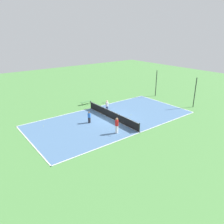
{
  "coord_description": "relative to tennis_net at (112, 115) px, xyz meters",
  "views": [
    {
      "loc": [
        19.41,
        -15.03,
        10.18
      ],
      "look_at": [
        0.0,
        0.0,
        0.9
      ],
      "focal_mm": 35.0,
      "sensor_mm": 36.0,
      "label": 1
    }
  ],
  "objects": [
    {
      "name": "ground_plane",
      "position": [
        0.0,
        0.0,
        -0.55
      ],
      "size": [
        80.0,
        80.0,
        0.0
      ],
      "primitive_type": "plane",
      "color": "#518E47"
    },
    {
      "name": "court_surface",
      "position": [
        0.0,
        0.0,
        -0.54
      ],
      "size": [
        9.71,
        19.84,
        0.02
      ],
      "color": "#4C729E",
      "rests_on": "ground_plane"
    },
    {
      "name": "tennis_net",
      "position": [
        0.0,
        0.0,
        0.0
      ],
      "size": [
        9.51,
        0.1,
        1.04
      ],
      "color": "black",
      "rests_on": "court_surface"
    },
    {
      "name": "bench",
      "position": [
        -6.66,
        0.4,
        -0.16
      ],
      "size": [
        0.36,
        1.67,
        0.45
      ],
      "rotation": [
        0.0,
        0.0,
        1.57
      ],
      "color": "#4C8C4C",
      "rests_on": "ground_plane"
    },
    {
      "name": "player_coach_red",
      "position": [
        3.42,
        -2.01,
        0.46
      ],
      "size": [
        0.98,
        0.74,
        1.72
      ],
      "rotation": [
        0.0,
        0.0,
        0.51
      ],
      "color": "white",
      "rests_on": "court_surface"
    },
    {
      "name": "player_near_white",
      "position": [
        -2.32,
        0.95,
        0.37
      ],
      "size": [
        0.88,
        0.9,
        1.58
      ],
      "rotation": [
        0.0,
        0.0,
        3.95
      ],
      "color": "navy",
      "rests_on": "court_surface"
    },
    {
      "name": "player_near_blue",
      "position": [
        -0.68,
        -2.81,
        0.23
      ],
      "size": [
        0.49,
        0.49,
        1.36
      ],
      "rotation": [
        0.0,
        0.0,
        5.26
      ],
      "color": "black",
      "rests_on": "court_surface"
    },
    {
      "name": "tennis_ball_left_sideline",
      "position": [
        -2.97,
        -7.43,
        -0.49
      ],
      "size": [
        0.07,
        0.07,
        0.07
      ],
      "primitive_type": "sphere",
      "color": "#CCE033",
      "rests_on": "court_surface"
    },
    {
      "name": "tennis_ball_midcourt",
      "position": [
        -2.66,
        0.27,
        -0.49
      ],
      "size": [
        0.07,
        0.07,
        0.07
      ],
      "primitive_type": "sphere",
      "color": "#CCE033",
      "rests_on": "court_surface"
    },
    {
      "name": "tennis_ball_right_alley",
      "position": [
        0.53,
        2.62,
        -0.49
      ],
      "size": [
        0.07,
        0.07,
        0.07
      ],
      "primitive_type": "sphere",
      "color": "#CCE033",
      "rests_on": "court_surface"
    },
    {
      "name": "tennis_ball_far_baseline",
      "position": [
        2.14,
        0.62,
        -0.49
      ],
      "size": [
        0.07,
        0.07,
        0.07
      ],
      "primitive_type": "sphere",
      "color": "#CCE033",
      "rests_on": "court_surface"
    },
    {
      "name": "fence_post_back_left",
      "position": [
        -3.5,
        11.71,
        1.53
      ],
      "size": [
        0.12,
        0.12,
        4.17
      ],
      "color": "black",
      "rests_on": "ground_plane"
    },
    {
      "name": "fence_post_back_right",
      "position": [
        3.5,
        11.71,
        1.53
      ],
      "size": [
        0.12,
        0.12,
        4.17
      ],
      "color": "black",
      "rests_on": "ground_plane"
    }
  ]
}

